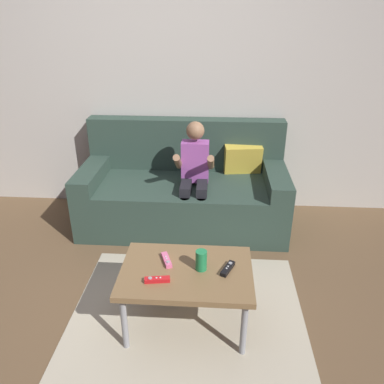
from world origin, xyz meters
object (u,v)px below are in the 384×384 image
(couch, at_px, (185,191))
(coffee_table, at_px, (186,276))
(soda_can, at_px, (201,260))
(game_remote_pink_near_edge, at_px, (167,260))
(person_seated_on_couch, at_px, (195,173))
(game_remote_black_far_corner, at_px, (228,269))
(game_remote_red_center, at_px, (157,280))

(couch, height_order, coffee_table, couch)
(soda_can, bearing_deg, game_remote_pink_near_edge, 164.65)
(person_seated_on_couch, relative_size, coffee_table, 1.25)
(coffee_table, bearing_deg, person_seated_on_couch, 90.99)
(couch, xyz_separation_m, soda_can, (0.20, -1.25, 0.16))
(game_remote_black_far_corner, distance_m, soda_can, 0.16)
(coffee_table, xyz_separation_m, game_remote_pink_near_edge, (-0.12, 0.07, 0.05))
(game_remote_red_center, bearing_deg, coffee_table, 36.68)
(couch, height_order, game_remote_black_far_corner, couch)
(game_remote_pink_near_edge, bearing_deg, person_seated_on_couch, 84.09)
(couch, distance_m, person_seated_on_couch, 0.32)
(soda_can, bearing_deg, coffee_table, -170.23)
(game_remote_pink_near_edge, distance_m, game_remote_red_center, 0.19)
(couch, relative_size, game_remote_black_far_corner, 12.29)
(person_seated_on_couch, bearing_deg, game_remote_black_far_corner, -76.50)
(game_remote_black_far_corner, bearing_deg, couch, 105.77)
(soda_can, bearing_deg, game_remote_black_far_corner, -0.63)
(game_remote_red_center, distance_m, game_remote_black_far_corner, 0.41)
(game_remote_pink_near_edge, distance_m, game_remote_black_far_corner, 0.37)
(couch, relative_size, game_remote_red_center, 12.18)
(person_seated_on_couch, relative_size, game_remote_pink_near_edge, 6.63)
(game_remote_red_center, height_order, soda_can, soda_can)
(couch, bearing_deg, game_remote_black_far_corner, -74.23)
(person_seated_on_couch, relative_size, game_remote_black_far_corner, 6.69)
(couch, relative_size, game_remote_pink_near_edge, 12.18)
(game_remote_pink_near_edge, bearing_deg, game_remote_black_far_corner, -9.24)
(coffee_table, height_order, soda_can, soda_can)
(coffee_table, height_order, game_remote_black_far_corner, game_remote_black_far_corner)
(couch, height_order, game_remote_red_center, couch)
(game_remote_red_center, relative_size, game_remote_black_far_corner, 1.01)
(game_remote_pink_near_edge, xyz_separation_m, game_remote_black_far_corner, (0.36, -0.06, 0.00))
(couch, bearing_deg, game_remote_red_center, -91.50)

